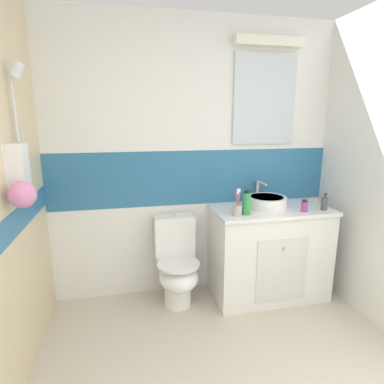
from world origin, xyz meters
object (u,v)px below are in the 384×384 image
Objects in this scene: lotion_bottle_short at (304,206)px; mouthwash_bottle at (246,203)px; sink_basin at (266,201)px; soap_dispenser at (324,204)px; toilet at (177,265)px; toothbrush_cup at (237,209)px.

lotion_bottle_short is 0.53× the size of mouthwash_bottle.
sink_basin is at bearing 32.97° from mouthwash_bottle.
soap_dispenser is 0.20m from lotion_bottle_short.
mouthwash_bottle reaches higher than lotion_bottle_short.
sink_basin reaches higher than soap_dispenser.
soap_dispenser is 0.72m from mouthwash_bottle.
mouthwash_bottle reaches higher than soap_dispenser.
toilet is 5.20× the size of soap_dispenser.
toothbrush_cup reaches higher than sink_basin.
sink_basin is 0.50× the size of toilet.
toothbrush_cup is 0.10m from mouthwash_bottle.
toothbrush_cup is at bearing -168.26° from mouthwash_bottle.
soap_dispenser is (0.80, -0.00, 0.00)m from toothbrush_cup.
lotion_bottle_short is at bearing -176.20° from soap_dispenser.
sink_basin is 2.62× the size of soap_dispenser.
sink_basin is 0.31m from mouthwash_bottle.
sink_basin is 3.73× the size of lotion_bottle_short.
soap_dispenser is at bearing -22.27° from sink_basin.
mouthwash_bottle reaches higher than toilet.
toilet is 3.45× the size of toothbrush_cup.
toilet is at bearing 163.26° from mouthwash_bottle.
toilet is at bearing 169.42° from lotion_bottle_short.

